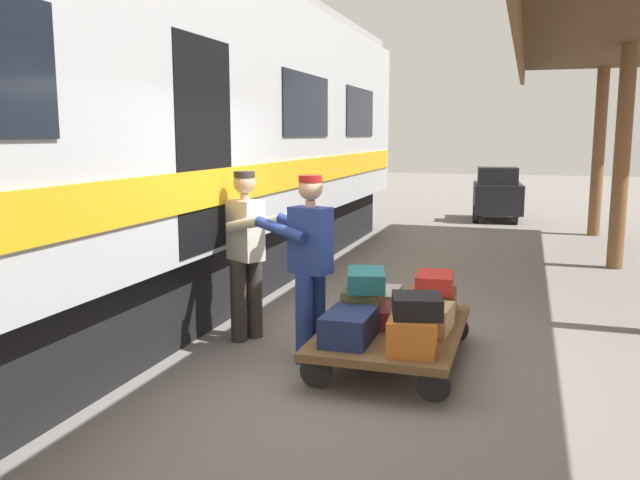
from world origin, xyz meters
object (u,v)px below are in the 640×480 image
(suitcase_red_plastic, at_px, (435,282))
(suitcase_black_hardshell, at_px, (417,306))
(train_car, at_px, (71,134))
(suitcase_orange_carryall, at_px, (413,331))
(suitcase_burgundy_valise, at_px, (364,315))
(suitcase_teal_softside, at_px, (366,280))
(suitcase_tan_vintage, at_px, (423,317))
(baggage_tug, at_px, (497,195))
(suitcase_brown_leather, at_px, (432,302))
(porter_by_door, at_px, (247,250))
(suitcase_olive_duffel, at_px, (363,297))
(porter_in_overalls, at_px, (309,261))
(luggage_cart, at_px, (393,332))
(suitcase_gray_aluminum, at_px, (377,299))
(suitcase_navy_fabric, at_px, (349,327))

(suitcase_red_plastic, height_order, suitcase_black_hardshell, suitcase_black_hardshell)
(train_car, height_order, suitcase_red_plastic, train_car)
(suitcase_orange_carryall, bearing_deg, suitcase_burgundy_valise, -44.70)
(suitcase_red_plastic, height_order, suitcase_teal_softside, suitcase_teal_softside)
(suitcase_tan_vintage, height_order, suitcase_burgundy_valise, suitcase_tan_vintage)
(baggage_tug, bearing_deg, suitcase_brown_leather, 89.06)
(suitcase_burgundy_valise, xyz_separation_m, porter_by_door, (1.26, -0.23, 0.50))
(suitcase_red_plastic, relative_size, suitcase_olive_duffel, 1.18)
(porter_in_overalls, bearing_deg, suitcase_teal_softside, -163.17)
(suitcase_teal_softside, distance_m, baggage_tug, 10.65)
(suitcase_tan_vintage, bearing_deg, suitcase_black_hardshell, 93.00)
(suitcase_black_hardshell, xyz_separation_m, suitcase_olive_duffel, (0.58, -0.56, -0.11))
(suitcase_brown_leather, bearing_deg, luggage_cart, 63.20)
(suitcase_burgundy_valise, bearing_deg, suitcase_brown_leather, -135.30)
(luggage_cart, height_order, suitcase_teal_softside, suitcase_teal_softside)
(suitcase_gray_aluminum, height_order, baggage_tug, baggage_tug)
(suitcase_tan_vintage, xyz_separation_m, suitcase_gray_aluminum, (0.54, -0.54, -0.01))
(porter_in_overalls, height_order, baggage_tug, porter_in_overalls)
(suitcase_black_hardshell, bearing_deg, suitcase_tan_vintage, -87.00)
(suitcase_gray_aluminum, bearing_deg, suitcase_teal_softside, 91.78)
(train_car, distance_m, suitcase_orange_carryall, 3.94)
(train_car, relative_size, suitcase_black_hardshell, 43.25)
(suitcase_brown_leather, bearing_deg, suitcase_burgundy_valise, 44.70)
(suitcase_gray_aluminum, bearing_deg, porter_by_door, 13.52)
(luggage_cart, height_order, suitcase_gray_aluminum, suitcase_gray_aluminum)
(suitcase_gray_aluminum, bearing_deg, suitcase_navy_fabric, 90.00)
(suitcase_brown_leather, bearing_deg, train_car, 9.64)
(luggage_cart, bearing_deg, suitcase_burgundy_valise, -0.00)
(train_car, relative_size, suitcase_olive_duffel, 39.86)
(suitcase_olive_duffel, bearing_deg, suitcase_burgundy_valise, -130.49)
(suitcase_olive_duffel, bearing_deg, suitcase_teal_softside, -165.00)
(porter_by_door, bearing_deg, porter_in_overalls, 153.51)
(suitcase_gray_aluminum, distance_m, suitcase_red_plastic, 0.61)
(train_car, bearing_deg, suitcase_tan_vintage, -178.88)
(train_car, relative_size, suitcase_burgundy_valise, 34.21)
(train_car, distance_m, suitcase_olive_duffel, 3.36)
(suitcase_brown_leather, bearing_deg, suitcase_orange_carryall, 90.00)
(suitcase_burgundy_valise, distance_m, baggage_tug, 10.65)
(suitcase_gray_aluminum, height_order, suitcase_orange_carryall, suitcase_orange_carryall)
(suitcase_red_plastic, bearing_deg, train_car, 9.08)
(suitcase_burgundy_valise, relative_size, suitcase_navy_fabric, 0.86)
(suitcase_navy_fabric, relative_size, porter_by_door, 0.34)
(suitcase_teal_softside, xyz_separation_m, baggage_tug, (-0.69, -10.63, -0.13))
(porter_in_overalls, bearing_deg, train_car, -1.90)
(suitcase_black_hardshell, relative_size, porter_by_door, 0.23)
(suitcase_brown_leather, height_order, suitcase_olive_duffel, suitcase_olive_duffel)
(luggage_cart, xyz_separation_m, suitcase_orange_carryall, (-0.27, 0.54, 0.19))
(suitcase_navy_fabric, bearing_deg, porter_by_door, -31.46)
(train_car, xyz_separation_m, suitcase_gray_aluminum, (-3.03, -0.61, -1.62))
(suitcase_gray_aluminum, relative_size, suitcase_burgundy_valise, 1.10)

